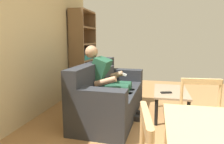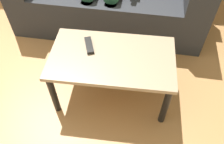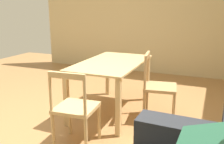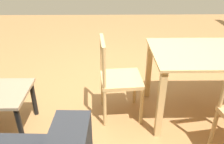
# 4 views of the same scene
# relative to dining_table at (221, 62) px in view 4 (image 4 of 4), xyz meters

# --- Properties ---
(ground_plane) EXTENTS (8.72, 8.72, 0.00)m
(ground_plane) POSITION_rel_dining_table_xyz_m (0.86, -0.19, -0.64)
(ground_plane) COLOR #9E7042
(dining_table) EXTENTS (1.43, 0.81, 0.75)m
(dining_table) POSITION_rel_dining_table_xyz_m (0.00, 0.00, 0.00)
(dining_table) COLOR tan
(dining_table) RESTS_ON ground_plane
(dining_chair_facing_couch) EXTENTS (0.45, 0.45, 0.88)m
(dining_chair_facing_couch) POSITION_rel_dining_table_xyz_m (1.04, 0.00, -0.19)
(dining_chair_facing_couch) COLOR tan
(dining_chair_facing_couch) RESTS_ON ground_plane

